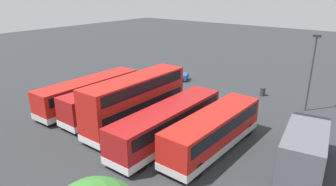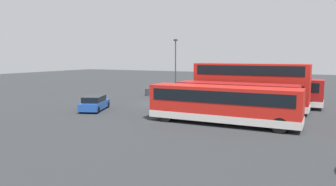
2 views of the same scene
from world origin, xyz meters
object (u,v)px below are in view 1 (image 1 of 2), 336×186
(bus_double_decker_third, at_px, (136,100))
(bus_single_deck_fifth, at_px, (90,92))
(lamp_post_tall, at_px, (312,67))
(bus_single_deck_near_end, at_px, (213,130))
(waste_bin_yellow, at_px, (263,92))
(car_hatchback_silver, at_px, (171,74))
(bus_single_deck_second, at_px, (168,122))
(bus_single_deck_fourth, at_px, (111,99))
(box_truck_blue, at_px, (305,148))

(bus_double_decker_third, distance_m, bus_single_deck_fifth, 7.08)
(bus_single_deck_fifth, distance_m, lamp_post_tall, 22.16)
(bus_single_deck_near_end, xyz_separation_m, waste_bin_yellow, (1.64, -14.26, -1.15))
(bus_single_deck_near_end, bearing_deg, car_hatchback_silver, -43.07)
(bus_single_deck_fifth, bearing_deg, bus_double_decker_third, 176.19)
(waste_bin_yellow, bearing_deg, car_hatchback_silver, 5.95)
(bus_double_decker_third, height_order, lamp_post_tall, lamp_post_tall)
(waste_bin_yellow, bearing_deg, bus_single_deck_second, 82.98)
(bus_double_decker_third, bearing_deg, bus_single_deck_near_end, -175.94)
(bus_single_deck_second, xyz_separation_m, car_hatchback_silver, (10.37, -13.97, -0.92))
(bus_single_deck_second, relative_size, car_hatchback_silver, 2.49)
(bus_single_deck_fourth, distance_m, car_hatchback_silver, 13.45)
(bus_single_deck_fifth, bearing_deg, car_hatchback_silver, -92.56)
(bus_single_deck_fourth, height_order, car_hatchback_silver, bus_single_deck_fourth)
(bus_double_decker_third, bearing_deg, bus_single_deck_fifth, -3.81)
(lamp_post_tall, bearing_deg, bus_single_deck_fourth, 41.08)
(box_truck_blue, distance_m, waste_bin_yellow, 15.23)
(bus_single_deck_fourth, bearing_deg, bus_single_deck_near_end, -179.22)
(bus_single_deck_near_end, relative_size, bus_single_deck_second, 0.89)
(bus_single_deck_near_end, bearing_deg, bus_single_deck_fourth, 0.78)
(bus_single_deck_second, bearing_deg, bus_single_deck_fifth, -4.85)
(bus_single_deck_fifth, relative_size, lamp_post_tall, 1.53)
(bus_single_deck_fourth, relative_size, car_hatchback_silver, 2.19)
(bus_single_deck_fifth, distance_m, car_hatchback_silver, 13.09)
(bus_single_deck_fifth, bearing_deg, bus_single_deck_fourth, 178.47)
(bus_single_deck_fourth, height_order, waste_bin_yellow, bus_single_deck_fourth)
(bus_single_deck_near_end, distance_m, bus_double_decker_third, 7.52)
(bus_single_deck_fifth, xyz_separation_m, car_hatchback_silver, (-0.58, -13.04, -0.92))
(waste_bin_yellow, bearing_deg, bus_double_decker_third, 68.53)
(bus_single_deck_near_end, xyz_separation_m, bus_double_decker_third, (7.45, 0.53, 0.83))
(bus_single_deck_second, relative_size, waste_bin_yellow, 12.44)
(bus_single_deck_second, height_order, box_truck_blue, box_truck_blue)
(box_truck_blue, relative_size, lamp_post_tall, 1.02)
(bus_single_deck_near_end, bearing_deg, waste_bin_yellow, -83.44)
(lamp_post_tall, bearing_deg, bus_double_decker_third, 50.19)
(bus_single_deck_near_end, relative_size, bus_single_deck_fifth, 0.90)
(car_hatchback_silver, distance_m, lamp_post_tall, 17.79)
(box_truck_blue, bearing_deg, waste_bin_yellow, -59.00)
(lamp_post_tall, bearing_deg, bus_single_deck_near_end, 74.53)
(bus_single_deck_near_end, xyz_separation_m, car_hatchback_silver, (13.89, -12.98, -0.92))
(box_truck_blue, bearing_deg, bus_single_deck_second, 13.00)
(lamp_post_tall, bearing_deg, bus_single_deck_fifth, 35.18)
(bus_single_deck_fourth, xyz_separation_m, lamp_post_tall, (-14.62, -12.75, 2.86))
(bus_double_decker_third, bearing_deg, waste_bin_yellow, -111.47)
(lamp_post_tall, xyz_separation_m, waste_bin_yellow, (5.13, -1.66, -4.01))
(bus_double_decker_third, relative_size, bus_single_deck_fifth, 0.92)
(bus_single_deck_near_end, bearing_deg, lamp_post_tall, -105.47)
(box_truck_blue, height_order, waste_bin_yellow, box_truck_blue)
(bus_double_decker_third, distance_m, waste_bin_yellow, 16.01)
(bus_single_deck_fourth, distance_m, lamp_post_tall, 19.61)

